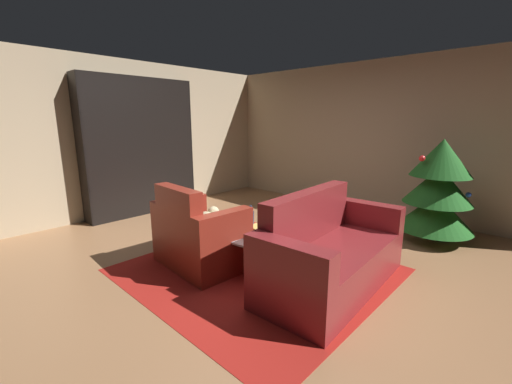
# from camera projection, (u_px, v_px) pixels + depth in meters

# --- Properties ---
(ground_plane) EXTENTS (7.22, 7.22, 0.00)m
(ground_plane) POSITION_uv_depth(u_px,v_px,m) (261.00, 257.00, 3.88)
(ground_plane) COLOR #9A6C47
(wall_back) EXTENTS (6.13, 0.06, 2.59)m
(wall_back) POSITION_uv_depth(u_px,v_px,m) (372.00, 138.00, 5.62)
(wall_back) COLOR tan
(wall_back) RESTS_ON ground
(wall_left) EXTENTS (0.06, 5.76, 2.59)m
(wall_left) POSITION_uv_depth(u_px,v_px,m) (133.00, 138.00, 5.62)
(wall_left) COLOR tan
(wall_left) RESTS_ON ground
(area_rug) EXTENTS (2.54, 2.40, 0.01)m
(area_rug) POSITION_uv_depth(u_px,v_px,m) (257.00, 270.00, 3.55)
(area_rug) COLOR #A21E18
(area_rug) RESTS_ON ground
(bookshelf_unit) EXTENTS (0.33, 1.92, 2.29)m
(bookshelf_unit) POSITION_uv_depth(u_px,v_px,m) (147.00, 146.00, 5.59)
(bookshelf_unit) COLOR black
(bookshelf_unit) RESTS_ON ground
(armchair_red) EXTENTS (1.04, 0.74, 0.93)m
(armchair_red) POSITION_uv_depth(u_px,v_px,m) (198.00, 237.00, 3.59)
(armchair_red) COLOR maroon
(armchair_red) RESTS_ON ground
(couch_red) EXTENTS (0.88, 1.81, 0.92)m
(couch_red) POSITION_uv_depth(u_px,v_px,m) (329.00, 254.00, 3.18)
(couch_red) COLOR maroon
(couch_red) RESTS_ON ground
(coffee_table) EXTENTS (0.71, 0.71, 0.40)m
(coffee_table) POSITION_uv_depth(u_px,v_px,m) (258.00, 237.00, 3.50)
(coffee_table) COLOR black
(coffee_table) RESTS_ON ground
(book_stack_on_table) EXTENTS (0.21, 0.18, 0.06)m
(book_stack_on_table) POSITION_uv_depth(u_px,v_px,m) (257.00, 229.00, 3.55)
(book_stack_on_table) COLOR #397D54
(book_stack_on_table) RESTS_ON coffee_table
(bottle_on_table) EXTENTS (0.07, 0.07, 0.27)m
(bottle_on_table) POSITION_uv_depth(u_px,v_px,m) (251.00, 220.00, 3.64)
(bottle_on_table) COLOR navy
(bottle_on_table) RESTS_ON coffee_table
(decorated_tree) EXTENTS (0.95, 0.95, 1.38)m
(decorated_tree) POSITION_uv_depth(u_px,v_px,m) (438.00, 189.00, 4.26)
(decorated_tree) COLOR brown
(decorated_tree) RESTS_ON ground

